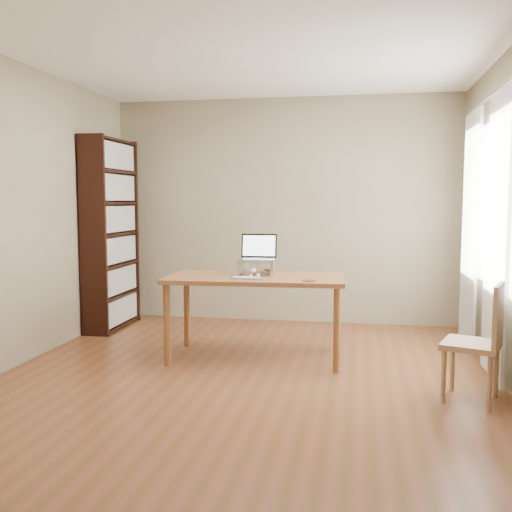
{
  "coord_description": "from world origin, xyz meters",
  "views": [
    {
      "loc": [
        0.89,
        -4.36,
        1.42
      ],
      "look_at": [
        -0.02,
        0.57,
        0.93
      ],
      "focal_mm": 40.0,
      "sensor_mm": 36.0,
      "label": 1
    }
  ],
  "objects_px": {
    "laptop": "(258,253)",
    "keyboard": "(247,278)",
    "bookshelf": "(111,234)",
    "chair": "(481,338)",
    "desk": "(256,285)",
    "cat": "(258,268)"
  },
  "relations": [
    {
      "from": "laptop",
      "to": "keyboard",
      "type": "relative_size",
      "value": 1.29
    },
    {
      "from": "bookshelf",
      "to": "laptop",
      "type": "relative_size",
      "value": 6.23
    },
    {
      "from": "keyboard",
      "to": "chair",
      "type": "height_order",
      "value": "chair"
    },
    {
      "from": "bookshelf",
      "to": "laptop",
      "type": "bearing_deg",
      "value": -24.46
    },
    {
      "from": "bookshelf",
      "to": "desk",
      "type": "bearing_deg",
      "value": -27.97
    },
    {
      "from": "desk",
      "to": "laptop",
      "type": "bearing_deg",
      "value": 87.45
    },
    {
      "from": "bookshelf",
      "to": "desk",
      "type": "xyz_separation_m",
      "value": [
        1.81,
        -0.96,
        -0.38
      ]
    },
    {
      "from": "bookshelf",
      "to": "cat",
      "type": "xyz_separation_m",
      "value": [
        1.81,
        -0.85,
        -0.24
      ]
    },
    {
      "from": "laptop",
      "to": "chair",
      "type": "distance_m",
      "value": 2.05
    },
    {
      "from": "bookshelf",
      "to": "chair",
      "type": "relative_size",
      "value": 2.47
    },
    {
      "from": "chair",
      "to": "cat",
      "type": "bearing_deg",
      "value": 172.77
    },
    {
      "from": "laptop",
      "to": "cat",
      "type": "height_order",
      "value": "laptop"
    },
    {
      "from": "chair",
      "to": "keyboard",
      "type": "bearing_deg",
      "value": -177.7
    },
    {
      "from": "desk",
      "to": "bookshelf",
      "type": "bearing_deg",
      "value": 149.47
    },
    {
      "from": "cat",
      "to": "chair",
      "type": "bearing_deg",
      "value": -28.11
    },
    {
      "from": "laptop",
      "to": "cat",
      "type": "bearing_deg",
      "value": -86.5
    },
    {
      "from": "bookshelf",
      "to": "desk",
      "type": "distance_m",
      "value": 2.09
    },
    {
      "from": "desk",
      "to": "chair",
      "type": "distance_m",
      "value": 1.94
    },
    {
      "from": "cat",
      "to": "desk",
      "type": "bearing_deg",
      "value": -92.54
    },
    {
      "from": "desk",
      "to": "laptop",
      "type": "relative_size",
      "value": 4.74
    },
    {
      "from": "desk",
      "to": "chair",
      "type": "height_order",
      "value": "chair"
    },
    {
      "from": "bookshelf",
      "to": "chair",
      "type": "distance_m",
      "value": 4.02
    }
  ]
}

